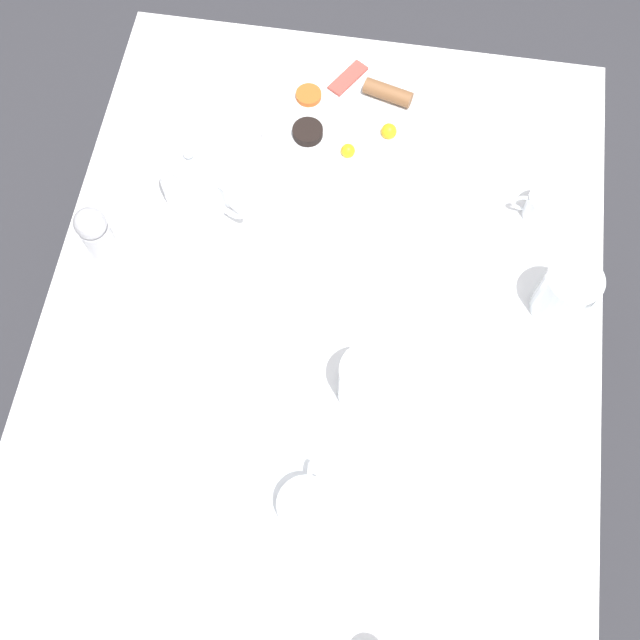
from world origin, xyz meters
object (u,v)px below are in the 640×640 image
teapot_near (196,179)px  salt_grinder (96,233)px  creamer_jug (544,206)px  knife_by_plate (476,527)px  teacup_with_saucer_left (199,393)px  fork_by_plate (441,270)px  water_glass_tall (367,382)px  napkin_folded (113,604)px  breakfast_plate (349,118)px  teacup_with_saucer_right (306,508)px  water_glass_short (566,294)px

teapot_near → salt_grinder: bearing=72.1°
creamer_jug → knife_by_plate: bearing=82.6°
teacup_with_saucer_left → fork_by_plate: (-0.34, -0.27, -0.02)m
teacup_with_saucer_left → knife_by_plate: size_ratio=0.70×
knife_by_plate → water_glass_tall: bearing=-43.5°
napkin_folded → salt_grinder: bearing=-74.0°
breakfast_plate → teapot_near: (0.23, 0.19, 0.05)m
breakfast_plate → teacup_with_saucer_left: bearing=74.4°
breakfast_plate → knife_by_plate: 0.72m
napkin_folded → fork_by_plate: (-0.39, -0.57, -0.00)m
teacup_with_saucer_left → creamer_jug: teacup_with_saucer_left is taller
teacup_with_saucer_right → water_glass_tall: 0.20m
teapot_near → creamer_jug: size_ratio=2.16×
water_glass_short → knife_by_plate: size_ratio=0.50×
water_glass_tall → knife_by_plate: 0.26m
teacup_with_saucer_right → creamer_jug: size_ratio=1.73×
teacup_with_saucer_right → breakfast_plate: bearing=-87.2°
water_glass_tall → salt_grinder: size_ratio=0.93×
teapot_near → napkin_folded: bearing=120.5°
teapot_near → knife_by_plate: bearing=165.6°
fork_by_plate → teapot_near: bearing=-10.3°
teapot_near → teacup_with_saucer_right: bearing=147.0°
breakfast_plate → teacup_with_saucer_left: 0.56m
breakfast_plate → napkin_folded: (0.21, 0.84, -0.00)m
salt_grinder → napkin_folded: 0.55m
breakfast_plate → teapot_near: size_ratio=1.67×
water_glass_tall → water_glass_short: (-0.28, -0.19, -0.00)m
teacup_with_saucer_right → salt_grinder: salt_grinder is taller
water_glass_short → creamer_jug: (0.03, -0.17, -0.03)m
teacup_with_saucer_left → water_glass_short: bearing=-156.2°
water_glass_short → knife_by_plate: (0.10, 0.36, -0.05)m
water_glass_short → creamer_jug: water_glass_short is taller
knife_by_plate → teapot_near: bearing=-43.3°
water_glass_tall → creamer_jug: size_ratio=1.27×
teapot_near → teacup_with_saucer_left: (-0.08, 0.34, -0.03)m
creamer_jug → knife_by_plate: 0.53m
teapot_near → napkin_folded: teapot_near is taller
fork_by_plate → knife_by_plate: 0.40m
breakfast_plate → teacup_with_saucer_right: size_ratio=2.08×
salt_grinder → fork_by_plate: size_ratio=0.83×
teacup_with_saucer_left → salt_grinder: size_ratio=1.26×
water_glass_short → knife_by_plate: water_glass_short is taller
teapot_near → water_glass_tall: size_ratio=1.69×
teacup_with_saucer_right → creamer_jug: (-0.31, -0.54, 0.00)m
knife_by_plate → water_glass_short: bearing=-105.6°
teacup_with_saucer_left → teacup_with_saucer_right: bearing=142.5°
salt_grinder → fork_by_plate: 0.55m
teacup_with_saucer_right → water_glass_short: bearing=-132.6°
teacup_with_saucer_left → water_glass_tall: bearing=-169.4°
teacup_with_saucer_left → creamer_jug: bearing=-141.0°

